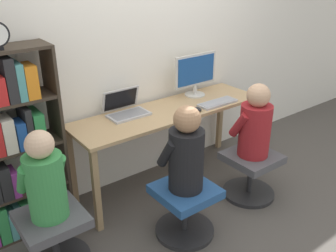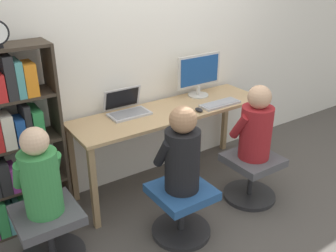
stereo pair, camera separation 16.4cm
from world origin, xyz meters
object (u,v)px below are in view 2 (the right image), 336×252
at_px(office_chair_right, 181,207).
at_px(person_at_monitor, 256,126).
at_px(desktop_monitor, 199,75).
at_px(laptop, 127,109).
at_px(office_chair_left, 251,174).
at_px(keyboard, 220,104).
at_px(bookshelf, 7,148).
at_px(office_chair_side, 49,231).
at_px(person_near_shelf, 40,176).
at_px(person_at_laptop, 182,153).

xyz_separation_m(office_chair_right, person_at_monitor, (0.83, 0.05, 0.48)).
height_order(desktop_monitor, person_at_monitor, desktop_monitor).
relative_size(laptop, office_chair_left, 0.75).
distance_m(desktop_monitor, person_at_monitor, 0.83).
height_order(keyboard, office_chair_left, keyboard).
relative_size(office_chair_right, person_at_monitor, 0.72).
relative_size(office_chair_left, bookshelf, 0.32).
relative_size(desktop_monitor, office_chair_side, 1.05).
distance_m(desktop_monitor, office_chair_side, 2.00).
distance_m(person_at_monitor, bookshelf, 2.04).
bearing_deg(keyboard, office_chair_left, -88.86).
height_order(office_chair_left, person_near_shelf, person_near_shelf).
relative_size(laptop, office_chair_right, 0.75).
bearing_deg(office_chair_side, bookshelf, 101.04).
xyz_separation_m(bookshelf, person_near_shelf, (0.10, -0.50, -0.02)).
height_order(person_at_laptop, person_near_shelf, person_at_laptop).
bearing_deg(desktop_monitor, office_chair_left, -88.55).
relative_size(bookshelf, office_chair_side, 3.12).
xyz_separation_m(keyboard, person_at_laptop, (-0.82, -0.51, -0.05)).
height_order(laptop, bookshelf, bookshelf).
relative_size(bookshelf, person_near_shelf, 2.33).
relative_size(office_chair_side, person_near_shelf, 0.75).
xyz_separation_m(laptop, office_chair_left, (0.84, -0.77, -0.58)).
xyz_separation_m(desktop_monitor, office_chair_left, (0.02, -0.79, -0.75)).
relative_size(desktop_monitor, person_at_laptop, 0.75).
bearing_deg(desktop_monitor, office_chair_side, -163.34).
bearing_deg(bookshelf, person_at_laptop, -37.22).
relative_size(keyboard, person_near_shelf, 0.63).
bearing_deg(person_at_laptop, bookshelf, 142.78).
distance_m(keyboard, office_chair_left, 0.71).
relative_size(keyboard, bookshelf, 0.27).
distance_m(office_chair_left, office_chair_side, 1.81).
bearing_deg(office_chair_left, keyboard, 91.14).
bearing_deg(laptop, office_chair_side, -151.35).
relative_size(desktop_monitor, keyboard, 1.25).
bearing_deg(person_at_laptop, desktop_monitor, 45.82).
distance_m(office_chair_left, person_near_shelf, 1.87).
xyz_separation_m(keyboard, office_chair_right, (-0.82, -0.51, -0.54)).
xyz_separation_m(desktop_monitor, keyboard, (0.01, -0.32, -0.21)).
bearing_deg(person_near_shelf, office_chair_right, -17.78).
bearing_deg(person_at_laptop, office_chair_side, 162.71).
relative_size(laptop, keyboard, 0.90).
distance_m(office_chair_left, office_chair_right, 0.83).
distance_m(person_at_monitor, person_near_shelf, 1.81).
bearing_deg(bookshelf, desktop_monitor, 0.69).
bearing_deg(office_chair_side, office_chair_left, -8.19).
relative_size(keyboard, office_chair_side, 0.84).
bearing_deg(person_at_monitor, office_chair_left, -90.00).
distance_m(keyboard, office_chair_side, 1.87).
xyz_separation_m(office_chair_right, bookshelf, (-1.06, 0.81, 0.49)).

